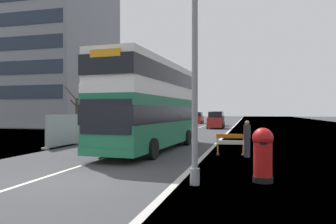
{
  "coord_description": "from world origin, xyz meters",
  "views": [
    {
      "loc": [
        5.61,
        -9.17,
        2.23
      ],
      "look_at": [
        1.83,
        5.58,
        2.2
      ],
      "focal_mm": 33.83,
      "sensor_mm": 36.0,
      "label": 1
    }
  ],
  "objects_px": {
    "lamppost_foreground": "(195,36)",
    "car_far_side": "(197,118)",
    "pedestrian_at_kerb": "(247,139)",
    "car_oncoming_near": "(162,122)",
    "car_receding_mid": "(216,121)",
    "car_receding_far": "(218,119)",
    "roadworks_barrier": "(230,143)",
    "red_pillar_postbox": "(263,152)",
    "double_decker_bus": "(153,104)"
  },
  "relations": [
    {
      "from": "car_far_side",
      "to": "lamppost_foreground",
      "type": "bearing_deg",
      "value": -80.93
    },
    {
      "from": "double_decker_bus",
      "to": "red_pillar_postbox",
      "type": "xyz_separation_m",
      "value": [
        5.81,
        -7.11,
        -1.71
      ]
    },
    {
      "from": "red_pillar_postbox",
      "to": "roadworks_barrier",
      "type": "distance_m",
      "value": 6.04
    },
    {
      "from": "double_decker_bus",
      "to": "car_receding_mid",
      "type": "distance_m",
      "value": 24.07
    },
    {
      "from": "car_receding_mid",
      "to": "car_receding_far",
      "type": "height_order",
      "value": "car_receding_far"
    },
    {
      "from": "roadworks_barrier",
      "to": "red_pillar_postbox",
      "type": "bearing_deg",
      "value": -77.23
    },
    {
      "from": "red_pillar_postbox",
      "to": "car_far_side",
      "type": "distance_m",
      "value": 48.06
    },
    {
      "from": "red_pillar_postbox",
      "to": "car_receding_far",
      "type": "relative_size",
      "value": 0.42
    },
    {
      "from": "lamppost_foreground",
      "to": "car_receding_far",
      "type": "height_order",
      "value": "lamppost_foreground"
    },
    {
      "from": "red_pillar_postbox",
      "to": "car_oncoming_near",
      "type": "height_order",
      "value": "car_oncoming_near"
    },
    {
      "from": "lamppost_foreground",
      "to": "car_oncoming_near",
      "type": "relative_size",
      "value": 2.23
    },
    {
      "from": "pedestrian_at_kerb",
      "to": "car_receding_mid",
      "type": "bearing_deg",
      "value": 99.1
    },
    {
      "from": "lamppost_foreground",
      "to": "car_far_side",
      "type": "distance_m",
      "value": 48.73
    },
    {
      "from": "red_pillar_postbox",
      "to": "car_far_side",
      "type": "bearing_deg",
      "value": 101.61
    },
    {
      "from": "double_decker_bus",
      "to": "red_pillar_postbox",
      "type": "bearing_deg",
      "value": -50.75
    },
    {
      "from": "car_receding_mid",
      "to": "double_decker_bus",
      "type": "bearing_deg",
      "value": -92.82
    },
    {
      "from": "car_oncoming_near",
      "to": "car_far_side",
      "type": "distance_m",
      "value": 23.51
    },
    {
      "from": "red_pillar_postbox",
      "to": "car_oncoming_near",
      "type": "bearing_deg",
      "value": 112.52
    },
    {
      "from": "car_receding_far",
      "to": "car_far_side",
      "type": "relative_size",
      "value": 1.07
    },
    {
      "from": "car_receding_far",
      "to": "lamppost_foreground",
      "type": "bearing_deg",
      "value": -85.53
    },
    {
      "from": "lamppost_foreground",
      "to": "car_oncoming_near",
      "type": "bearing_deg",
      "value": 107.59
    },
    {
      "from": "lamppost_foreground",
      "to": "car_receding_mid",
      "type": "distance_m",
      "value": 32.3
    },
    {
      "from": "lamppost_foreground",
      "to": "pedestrian_at_kerb",
      "type": "distance_m",
      "value": 7.44
    },
    {
      "from": "double_decker_bus",
      "to": "lamppost_foreground",
      "type": "relative_size",
      "value": 1.2
    },
    {
      "from": "car_oncoming_near",
      "to": "car_receding_far",
      "type": "xyz_separation_m",
      "value": [
        4.65,
        15.38,
        -0.01
      ]
    },
    {
      "from": "roadworks_barrier",
      "to": "lamppost_foreground",
      "type": "bearing_deg",
      "value": -95.71
    },
    {
      "from": "double_decker_bus",
      "to": "car_receding_far",
      "type": "relative_size",
      "value": 2.78
    },
    {
      "from": "red_pillar_postbox",
      "to": "roadworks_barrier",
      "type": "xyz_separation_m",
      "value": [
        -1.33,
        5.89,
        -0.29
      ]
    },
    {
      "from": "car_far_side",
      "to": "roadworks_barrier",
      "type": "bearing_deg",
      "value": -78.55
    },
    {
      "from": "roadworks_barrier",
      "to": "pedestrian_at_kerb",
      "type": "bearing_deg",
      "value": -29.89
    },
    {
      "from": "red_pillar_postbox",
      "to": "pedestrian_at_kerb",
      "type": "height_order",
      "value": "pedestrian_at_kerb"
    },
    {
      "from": "car_receding_far",
      "to": "pedestrian_at_kerb",
      "type": "distance_m",
      "value": 33.85
    },
    {
      "from": "car_receding_far",
      "to": "car_far_side",
      "type": "xyz_separation_m",
      "value": [
        -4.55,
        8.13,
        -0.07
      ]
    },
    {
      "from": "car_receding_mid",
      "to": "pedestrian_at_kerb",
      "type": "height_order",
      "value": "car_receding_mid"
    },
    {
      "from": "car_far_side",
      "to": "pedestrian_at_kerb",
      "type": "relative_size",
      "value": 2.15
    },
    {
      "from": "car_receding_mid",
      "to": "pedestrian_at_kerb",
      "type": "relative_size",
      "value": 2.14
    },
    {
      "from": "car_receding_far",
      "to": "roadworks_barrier",
      "type": "bearing_deg",
      "value": -83.46
    },
    {
      "from": "double_decker_bus",
      "to": "car_receding_far",
      "type": "distance_m",
      "value": 31.89
    },
    {
      "from": "car_oncoming_near",
      "to": "lamppost_foreground",
      "type": "bearing_deg",
      "value": -72.41
    },
    {
      "from": "double_decker_bus",
      "to": "lamppost_foreground",
      "type": "bearing_deg",
      "value": -64.69
    },
    {
      "from": "roadworks_barrier",
      "to": "car_oncoming_near",
      "type": "bearing_deg",
      "value": 115.51
    },
    {
      "from": "double_decker_bus",
      "to": "car_oncoming_near",
      "type": "distance_m",
      "value": 17.01
    },
    {
      "from": "red_pillar_postbox",
      "to": "car_receding_far",
      "type": "bearing_deg",
      "value": 97.5
    },
    {
      "from": "double_decker_bus",
      "to": "car_receding_far",
      "type": "bearing_deg",
      "value": 88.77
    },
    {
      "from": "red_pillar_postbox",
      "to": "pedestrian_at_kerb",
      "type": "distance_m",
      "value": 5.44
    },
    {
      "from": "lamppost_foreground",
      "to": "roadworks_barrier",
      "type": "relative_size",
      "value": 6.54
    },
    {
      "from": "lamppost_foreground",
      "to": "double_decker_bus",
      "type": "bearing_deg",
      "value": 115.31
    },
    {
      "from": "double_decker_bus",
      "to": "car_oncoming_near",
      "type": "xyz_separation_m",
      "value": [
        -3.97,
        16.46,
        -1.6
      ]
    },
    {
      "from": "lamppost_foreground",
      "to": "car_far_side",
      "type": "bearing_deg",
      "value": 99.07
    },
    {
      "from": "car_far_side",
      "to": "pedestrian_at_kerb",
      "type": "height_order",
      "value": "car_far_side"
    }
  ]
}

